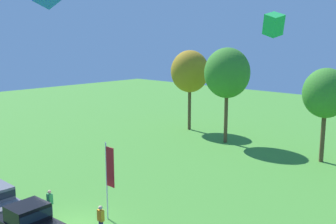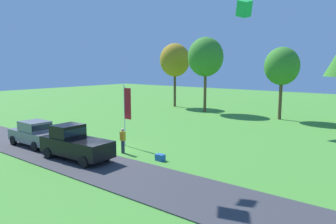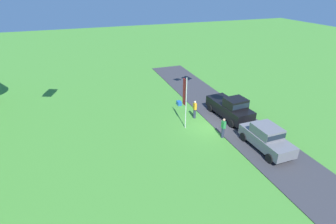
% 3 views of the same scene
% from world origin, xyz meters
% --- Properties ---
extents(ground_plane, '(120.00, 120.00, 0.00)m').
position_xyz_m(ground_plane, '(0.00, 0.00, 0.00)').
color(ground_plane, '#478E33').
extents(pavement_strip, '(36.00, 4.40, 0.06)m').
position_xyz_m(pavement_strip, '(0.00, -2.33, 0.03)').
color(pavement_strip, '#38383D').
rests_on(pavement_strip, ground).
extents(car_sedan_by_flagpole, '(4.43, 2.00, 1.84)m').
position_xyz_m(car_sedan_by_flagpole, '(-4.40, -2.12, 1.04)').
color(car_sedan_by_flagpole, slate).
rests_on(car_sedan_by_flagpole, ground).
extents(car_pickup_near_entrance, '(5.12, 2.32, 2.14)m').
position_xyz_m(car_pickup_near_entrance, '(0.77, -2.32, 1.11)').
color(car_pickup_near_entrance, black).
rests_on(car_pickup_near_entrance, ground).
extents(person_beside_suv, '(0.36, 0.24, 1.71)m').
position_xyz_m(person_beside_suv, '(-1.89, 0.01, 0.88)').
color(person_beside_suv, '#2D334C').
rests_on(person_beside_suv, ground).
extents(person_on_lawn, '(0.36, 0.24, 1.71)m').
position_xyz_m(person_on_lawn, '(1.97, 0.69, 0.88)').
color(person_on_lawn, '#2D334C').
rests_on(person_on_lawn, ground).
extents(tree_left_of_center, '(4.28, 4.28, 9.03)m').
position_xyz_m(tree_left_of_center, '(-10.87, 23.02, 6.64)').
color(tree_left_of_center, brown).
rests_on(tree_left_of_center, ground).
extents(tree_far_left, '(4.47, 4.47, 9.43)m').
position_xyz_m(tree_far_left, '(-4.48, 21.07, 6.94)').
color(tree_far_left, brown).
rests_on(tree_far_left, ground).
extents(tree_right_of_center, '(3.74, 3.74, 7.90)m').
position_xyz_m(tree_right_of_center, '(5.12, 21.35, 5.81)').
color(tree_right_of_center, brown).
rests_on(tree_right_of_center, ground).
extents(flag_banner, '(0.71, 0.08, 4.54)m').
position_xyz_m(flag_banner, '(0.81, 2.21, 2.88)').
color(flag_banner, silver).
rests_on(flag_banner, ground).
extents(cooler_box, '(0.56, 0.40, 0.40)m').
position_xyz_m(cooler_box, '(5.09, 0.94, 0.20)').
color(cooler_box, blue).
rests_on(cooler_box, ground).
extents(kite_box_over_trees, '(1.55, 1.53, 1.88)m').
position_xyz_m(kite_box_over_trees, '(3.74, 14.66, 11.18)').
color(kite_box_over_trees, green).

